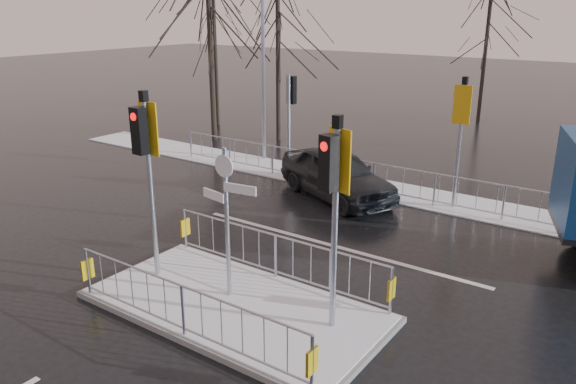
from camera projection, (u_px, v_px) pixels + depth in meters
The scene contains 10 objects.
ground at pixel (235, 309), 11.15m from camera, with size 120.00×120.00×0.00m, color black.
snow_verge at pixel (410, 195), 17.83m from camera, with size 30.00×2.00×0.04m, color white.
lane_markings at pixel (224, 316), 10.89m from camera, with size 8.00×11.38×0.01m.
traffic_island at pixel (234, 291), 11.04m from camera, with size 6.00×3.04×4.15m.
far_kerb_fixtures at pixel (414, 170), 16.96m from camera, with size 18.00×0.65×3.83m.
car_far_lane at pixel (337, 174), 17.44m from camera, with size 1.81×4.49×1.53m, color black.
tree_near_b at pixel (278, 21), 23.60m from camera, with size 4.00×4.00×7.55m.
tree_near_c at pixel (215, 33), 27.03m from camera, with size 3.50×3.50×6.61m.
tree_far_a at pixel (488, 25), 27.81m from camera, with size 3.75×3.75×7.08m.
street_lamp_left at pixel (264, 41), 20.62m from camera, with size 1.25×0.18×8.20m.
Camera 1 is at (6.52, -7.45, 5.73)m, focal length 35.00 mm.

